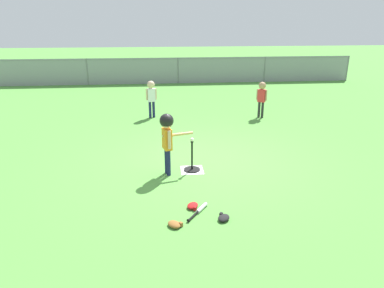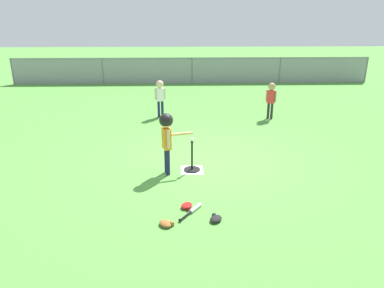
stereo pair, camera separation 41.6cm
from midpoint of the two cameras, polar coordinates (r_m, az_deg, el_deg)
name	(u,v)px [view 1 (the left image)]	position (r m, az deg, el deg)	size (l,w,h in m)	color
ground_plane	(205,160)	(7.49, 0.48, -2.68)	(60.00, 60.00, 0.00)	#51933D
home_plate	(192,170)	(7.03, -1.70, -4.21)	(0.44, 0.44, 0.01)	white
batting_tee	(192,166)	(7.00, -1.71, -3.56)	(0.32, 0.32, 0.60)	black
baseball_on_tee	(192,140)	(6.80, -1.75, 0.70)	(0.07, 0.07, 0.07)	white
batter_child	(167,132)	(6.59, -5.81, 1.95)	(0.63, 0.33, 1.20)	#191E4C
fielder_near_left	(151,94)	(10.64, -7.68, 7.93)	(0.32, 0.22, 1.10)	#191E4C
fielder_deep_left	(262,95)	(10.71, 10.04, 7.77)	(0.27, 0.22, 1.07)	#262626
spare_bat_silver	(200,210)	(5.62, -0.87, -10.51)	(0.38, 0.50, 0.06)	silver
glove_by_plate	(175,224)	(5.27, -5.14, -12.76)	(0.26, 0.27, 0.07)	brown
glove_near_bats	(193,206)	(5.71, -2.01, -9.92)	(0.25, 0.27, 0.07)	#B21919
glove_tossed_aside	(224,218)	(5.41, 2.86, -11.78)	(0.25, 0.27, 0.07)	black
outfield_fence	(178,70)	(16.33, -3.01, 11.84)	(16.06, 0.06, 1.15)	slate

